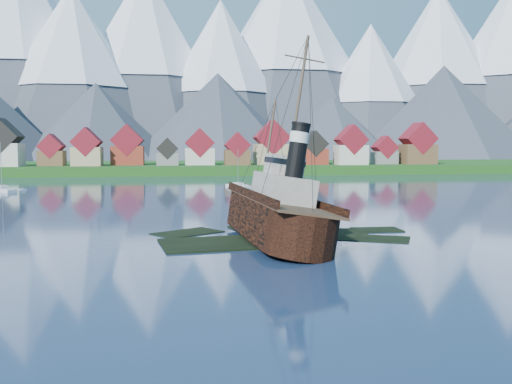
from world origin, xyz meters
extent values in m
plane|color=navy|center=(0.00, 0.00, 0.00)|extent=(1400.00, 1400.00, 0.00)
cube|color=black|center=(-3.00, -2.00, -0.32)|extent=(19.08, 11.42, 1.00)
cube|color=black|center=(6.00, 4.00, -0.38)|extent=(15.15, 9.76, 1.00)
cube|color=black|center=(2.00, 9.00, -0.28)|extent=(11.45, 9.06, 1.00)
cube|color=black|center=(12.00, -1.00, -0.42)|extent=(10.27, 8.34, 1.00)
cube|color=black|center=(-9.00, 6.00, -0.40)|extent=(9.42, 8.68, 1.00)
cube|color=black|center=(15.00, 5.00, -0.35)|extent=(6.00, 4.00, 1.00)
cube|color=#154513|center=(0.00, 170.00, 0.00)|extent=(600.00, 80.00, 3.20)
cube|color=#3F3D38|center=(0.00, 132.00, 0.00)|extent=(600.00, 2.50, 2.00)
cube|color=beige|center=(-72.00, 149.00, 7.10)|extent=(13.00, 10.50, 8.20)
cube|color=black|center=(-72.00, 149.00, 13.54)|extent=(13.24, 10.71, 13.24)
cube|color=brown|center=(-56.00, 153.00, 5.75)|extent=(9.00, 8.00, 5.50)
cube|color=maroon|center=(-56.00, 153.00, 10.12)|extent=(9.16, 8.16, 9.16)
cube|color=tan|center=(-43.00, 150.00, 6.40)|extent=(10.50, 9.00, 6.80)
cube|color=maroon|center=(-43.00, 150.00, 11.69)|extent=(10.69, 9.18, 10.69)
cube|color=maroon|center=(-29.00, 156.00, 6.60)|extent=(12.00, 8.50, 7.20)
cube|color=maroon|center=(-29.00, 156.00, 12.36)|extent=(12.22, 8.67, 12.22)
cube|color=slate|center=(-14.00, 151.00, 5.40)|extent=(8.00, 7.00, 4.80)
cube|color=black|center=(-14.00, 151.00, 9.24)|extent=(8.15, 7.14, 8.15)
cube|color=beige|center=(-2.00, 154.00, 6.20)|extent=(11.00, 9.50, 6.40)
cube|color=maroon|center=(-2.00, 154.00, 11.38)|extent=(11.20, 9.69, 11.20)
cube|color=brown|center=(12.00, 150.00, 5.90)|extent=(9.50, 8.00, 5.80)
cube|color=maroon|center=(12.00, 150.00, 10.51)|extent=(9.67, 8.16, 9.67)
cube|color=tan|center=(26.00, 155.00, 7.00)|extent=(13.50, 10.00, 8.00)
cube|color=maroon|center=(26.00, 155.00, 13.43)|extent=(13.75, 10.20, 13.75)
cube|color=maroon|center=(42.00, 152.00, 6.10)|extent=(10.00, 8.50, 6.20)
cube|color=black|center=(42.00, 152.00, 11.00)|extent=(10.18, 8.67, 10.18)
cube|color=beige|center=(56.00, 149.00, 6.75)|extent=(11.50, 9.00, 7.50)
cube|color=maroon|center=(56.00, 149.00, 12.57)|extent=(11.71, 9.18, 11.71)
cube|color=slate|center=(71.00, 153.00, 5.50)|extent=(9.00, 7.50, 5.00)
cube|color=maroon|center=(71.00, 153.00, 9.62)|extent=(9.16, 7.65, 9.16)
cube|color=brown|center=(84.00, 151.00, 6.90)|extent=(12.50, 10.00, 7.80)
cube|color=maroon|center=(84.00, 151.00, 13.05)|extent=(12.73, 10.20, 12.73)
cone|color=#2D333D|center=(-160.00, 500.00, 100.50)|extent=(250.00, 250.00, 205.00)
cone|color=white|center=(-160.00, 500.00, 141.50)|extent=(155.00, 155.00, 123.00)
cone|color=#2D333D|center=(-100.00, 455.00, 73.00)|extent=(180.00, 180.00, 150.00)
cone|color=white|center=(-100.00, 455.00, 103.00)|extent=(111.60, 111.60, 90.00)
cone|color=#2D333D|center=(-40.00, 495.00, 88.00)|extent=(210.00, 210.00, 180.00)
cone|color=white|center=(-40.00, 495.00, 124.00)|extent=(130.20, 130.20, 108.00)
cone|color=#2D333D|center=(30.00, 470.00, 70.50)|extent=(170.00, 170.00, 145.00)
cone|color=white|center=(30.00, 470.00, 99.50)|extent=(105.40, 105.40, 87.00)
cone|color=#2D333D|center=(100.00, 515.00, 98.00)|extent=(240.00, 240.00, 200.00)
cone|color=white|center=(100.00, 515.00, 138.00)|extent=(148.80, 148.80, 120.00)
cone|color=#2D333D|center=(170.00, 460.00, 60.50)|extent=(150.00, 150.00, 125.00)
cone|color=white|center=(170.00, 460.00, 85.50)|extent=(93.00, 93.00, 75.00)
cone|color=#2D333D|center=(250.00, 490.00, 83.00)|extent=(200.00, 200.00, 170.00)
cone|color=white|center=(250.00, 490.00, 117.00)|extent=(124.00, 124.00, 102.00)
cone|color=#2D333D|center=(-70.00, 374.00, 27.00)|extent=(120.00, 120.00, 58.00)
cone|color=#2D333D|center=(20.00, 369.00, 31.00)|extent=(136.00, 136.00, 66.00)
cone|color=#2D333D|center=(110.00, 373.00, 23.00)|extent=(110.00, 110.00, 50.00)
cone|color=#2D333D|center=(200.00, 370.00, 35.50)|extent=(150.00, 150.00, 75.00)
cube|color=black|center=(0.53, -0.51, 2.28)|extent=(7.10, 20.45, 4.26)
cone|color=black|center=(0.53, 12.76, 2.28)|extent=(7.10, 7.10, 7.10)
cylinder|color=black|center=(0.53, -10.73, 2.28)|extent=(7.10, 7.10, 4.26)
cube|color=#4C3826|center=(0.53, -0.51, 4.51)|extent=(6.96, 26.98, 0.25)
cube|color=black|center=(-2.88, -0.51, 4.97)|extent=(0.20, 26.12, 0.91)
cube|color=black|center=(3.93, -0.51, 4.97)|extent=(0.20, 26.12, 0.91)
cube|color=#ADA89E|center=(0.53, -2.03, 6.03)|extent=(5.27, 8.62, 3.04)
cube|color=#ADA89E|center=(0.53, -1.01, 8.67)|extent=(3.65, 4.06, 2.23)
cylinder|color=black|center=(0.53, -5.37, 10.39)|extent=(1.93, 1.93, 5.68)
cylinder|color=silver|center=(0.53, -5.37, 11.81)|extent=(2.03, 2.03, 1.12)
cylinder|color=#473828|center=(0.53, 7.61, 10.70)|extent=(0.28, 0.28, 12.17)
cylinder|color=#473828|center=(0.53, -3.04, 16.38)|extent=(0.32, 0.32, 13.18)
cube|color=silver|center=(-50.41, 73.17, 0.10)|extent=(8.13, 8.29, 1.24)
cube|color=silver|center=(-50.41, 73.17, 1.08)|extent=(3.28, 3.29, 0.72)
cylinder|color=gray|center=(-50.41, 73.17, 6.09)|extent=(0.14, 0.14, 10.74)
cube|color=silver|center=(4.93, 79.22, 0.09)|extent=(5.91, 8.69, 1.04)
cube|color=silver|center=(4.93, 79.22, 0.91)|extent=(2.81, 3.03, 0.61)
cylinder|color=gray|center=(4.93, 79.22, 5.11)|extent=(0.12, 0.12, 9.01)
camera|label=1|loc=(-10.02, -64.30, 11.01)|focal=40.00mm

